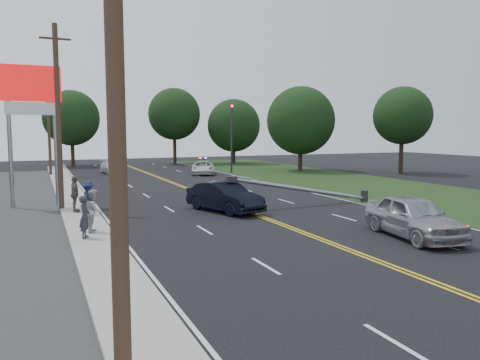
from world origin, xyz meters
name	(u,v)px	position (x,y,z in m)	size (l,w,h in m)	color
ground	(327,242)	(0.00, 0.00, 0.00)	(120.00, 120.00, 0.00)	black
sidewalk	(80,214)	(-8.40, 10.00, 0.06)	(1.80, 70.00, 0.12)	#A59F95
grass_verge	(408,193)	(13.50, 10.00, 0.01)	(12.00, 80.00, 0.01)	black
centerline_yellow	(231,205)	(0.00, 10.00, 0.01)	(0.36, 80.00, 0.00)	gold
pylon_sign	(31,101)	(-10.50, 14.00, 6.00)	(3.20, 0.35, 8.00)	gray
traffic_signal	(232,132)	(8.30, 30.00, 4.21)	(0.28, 0.41, 7.05)	#2D2D30
fallen_streetlight	(310,190)	(4.19, 8.00, 0.92)	(9.36, 0.44, 1.91)	#2D2D30
utility_pole_near	(115,80)	(-9.20, -8.00, 5.08)	(1.60, 0.28, 10.00)	#382619
utility_pole_mid	(58,117)	(-9.20, 12.00, 5.08)	(1.60, 0.28, 10.00)	#382619
utility_pole_far	(49,123)	(-9.20, 34.00, 5.08)	(1.60, 0.28, 10.00)	#382619
tree_6	(71,118)	(-6.32, 46.07, 5.92)	(6.79, 6.79, 9.32)	black
tree_7	(174,114)	(6.40, 45.16, 6.54)	(6.81, 6.81, 9.96)	black
tree_8	(234,126)	(13.84, 42.64, 5.05)	(7.01, 7.01, 8.57)	black
tree_9	(301,121)	(16.02, 29.02, 5.46)	(7.37, 7.37, 9.15)	black
tree_13	(402,116)	(23.84, 22.16, 5.89)	(5.87, 5.87, 8.83)	black
crashed_sedan	(224,197)	(-1.15, 8.07, 0.80)	(1.69, 4.85, 1.60)	black
waiting_sedan	(413,217)	(3.66, -0.73, 0.86)	(2.03, 5.05, 1.72)	#93959A
emergency_a	(203,168)	(4.88, 29.26, 0.66)	(2.18, 4.74, 1.32)	silver
emergency_b	(113,167)	(-3.30, 33.72, 0.69)	(1.94, 4.78, 1.39)	silver
bystander_a	(85,217)	(-8.70, 3.95, 0.97)	(0.62, 0.40, 1.69)	#2A2B33
bystander_b	(94,211)	(-8.23, 5.04, 1.02)	(0.87, 0.68, 1.79)	#A4A4A8
bystander_c	(88,198)	(-8.03, 9.48, 0.96)	(1.08, 0.62, 1.67)	#1C2246
bystander_d	(75,194)	(-8.61, 10.41, 1.07)	(1.11, 0.46, 1.90)	#62534F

